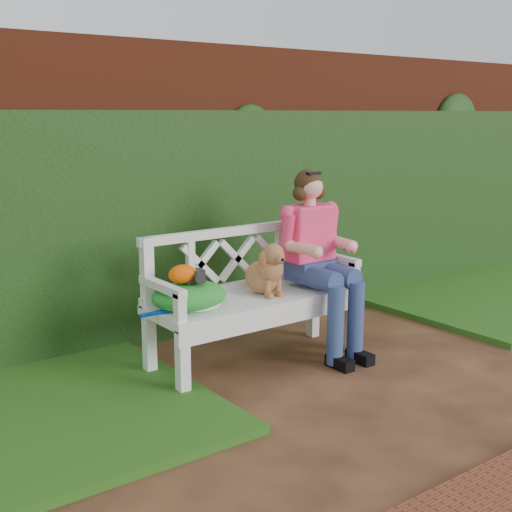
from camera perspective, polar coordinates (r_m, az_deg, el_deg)
ground at (r=4.53m, az=11.64°, el=-10.17°), size 60.00×60.00×0.00m
brick_wall at (r=5.67m, az=-2.36°, el=5.95°), size 10.00×0.30×2.20m
ivy_hedge at (r=5.53m, az=-1.05°, el=3.19°), size 10.00×0.18×1.70m
grass_right at (r=6.88m, az=19.49°, el=-2.80°), size 2.60×2.00×0.05m
garden_bench at (r=4.67m, az=0.00°, el=-6.14°), size 1.62×0.72×0.48m
seated_woman at (r=4.85m, az=4.74°, el=-0.93°), size 0.64×0.78×1.23m
dog at (r=4.59m, az=0.76°, el=-0.98°), size 0.35×0.40×0.37m
tennis_racket at (r=4.32m, az=-5.19°, el=-4.14°), size 0.61×0.32×0.03m
green_bag at (r=4.30m, az=-5.56°, el=-3.25°), size 0.53×0.43×0.17m
camera_item at (r=4.27m, az=-5.21°, el=-1.66°), size 0.13×0.11×0.08m
baseball_glove at (r=4.24m, az=-6.13°, el=-1.50°), size 0.23×0.20×0.12m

